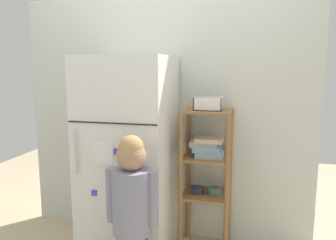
% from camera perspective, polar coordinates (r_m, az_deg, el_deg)
% --- Properties ---
extents(kitchen_wall_back, '(2.50, 0.03, 2.05)m').
position_cam_1_polar(kitchen_wall_back, '(2.85, -0.69, 0.14)').
color(kitchen_wall_back, silver).
rests_on(kitchen_wall_back, ground).
extents(refrigerator, '(0.66, 0.68, 1.55)m').
position_cam_1_polar(refrigerator, '(2.63, -6.72, -6.25)').
color(refrigerator, white).
rests_on(refrigerator, ground).
extents(child_standing, '(0.34, 0.25, 1.06)m').
position_cam_1_polar(child_standing, '(2.14, -6.19, -13.64)').
color(child_standing, '#2F4043').
rests_on(child_standing, ground).
extents(pantry_shelf_unit, '(0.38, 0.35, 1.15)m').
position_cam_1_polar(pantry_shelf_unit, '(2.64, 6.64, -7.22)').
color(pantry_shelf_unit, olive).
rests_on(pantry_shelf_unit, ground).
extents(fruit_bin, '(0.21, 0.15, 0.10)m').
position_cam_1_polar(fruit_bin, '(2.54, 7.03, 2.64)').
color(fruit_bin, white).
rests_on(fruit_bin, pantry_shelf_unit).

